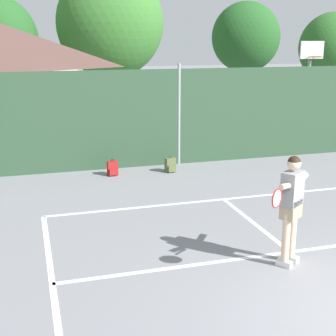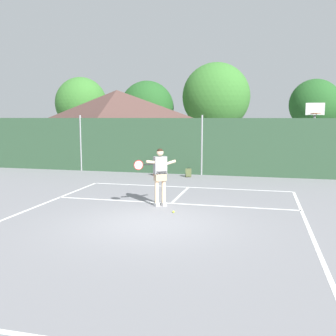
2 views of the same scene
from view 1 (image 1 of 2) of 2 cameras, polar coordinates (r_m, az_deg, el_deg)
name	(u,v)px [view 1 (image 1 of 2)]	position (r m, az deg, el deg)	size (l,w,h in m)	color
chainlink_fence	(179,117)	(14.33, 1.28, 5.97)	(26.09, 0.09, 2.95)	#2D4C33
basketball_hoop	(309,77)	(18.11, 16.25, 10.17)	(0.90, 0.67, 3.55)	#9E9EA3
treeline_backdrop	(95,34)	(22.65, -8.52, 15.25)	(25.87, 4.31, 6.67)	brown
tennis_player	(291,201)	(8.10, 14.26, -3.77)	(1.15, 0.95, 1.85)	silver
backpack_red	(113,169)	(13.39, -6.51, -0.06)	(0.29, 0.25, 0.46)	maroon
backpack_olive	(170,165)	(13.65, 0.29, 0.33)	(0.31, 0.28, 0.46)	#566038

